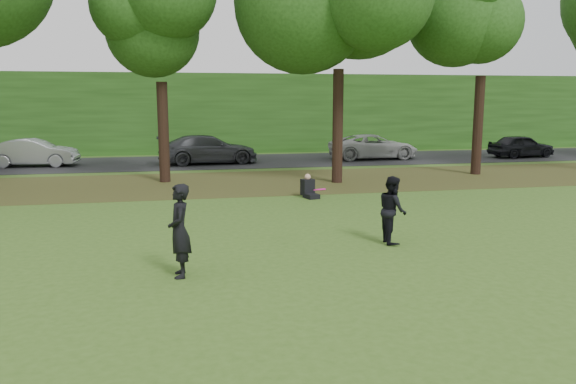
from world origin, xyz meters
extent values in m
plane|color=#35541A|center=(0.00, 0.00, 0.00)|extent=(120.00, 120.00, 0.00)
cube|color=#453418|center=(0.00, 13.00, 0.01)|extent=(60.00, 7.00, 0.01)
cube|color=black|center=(0.00, 21.00, 0.01)|extent=(70.00, 7.00, 0.02)
cube|color=#1E4313|center=(0.00, 27.00, 2.50)|extent=(70.00, 3.00, 5.00)
imported|color=black|center=(-2.57, 0.93, 0.92)|extent=(0.46, 0.68, 1.84)
imported|color=black|center=(2.48, 2.56, 0.82)|extent=(0.68, 0.84, 1.63)
imported|color=#989A9F|center=(-9.59, 20.66, 0.72)|extent=(4.38, 1.81, 1.41)
imported|color=#3E4045|center=(-0.80, 20.11, 0.78)|extent=(5.41, 2.68, 1.51)
imported|color=#B8B8B8|center=(8.64, 20.60, 0.72)|extent=(5.05, 2.36, 1.40)
imported|color=black|center=(17.48, 19.71, 0.68)|extent=(4.04, 1.98, 1.33)
cylinder|color=#F5149F|center=(0.53, 2.04, 1.45)|extent=(0.30, 0.30, 0.10)
cube|color=black|center=(2.05, 8.88, 0.08)|extent=(0.53, 0.64, 0.16)
cube|color=black|center=(1.98, 9.15, 0.36)|extent=(0.49, 0.44, 0.56)
sphere|color=tan|center=(1.98, 9.15, 0.72)|extent=(0.22, 0.22, 0.22)
cylinder|color=black|center=(-3.00, 13.90, 2.06)|extent=(0.44, 0.44, 4.12)
sphere|color=#1E4313|center=(-3.00, 13.90, 6.86)|extent=(5.80, 5.80, 5.80)
cylinder|color=black|center=(4.00, 12.30, 2.31)|extent=(0.44, 0.44, 4.62)
cylinder|color=black|center=(11.00, 13.50, 2.23)|extent=(0.44, 0.44, 4.45)
sphere|color=#1E4313|center=(11.00, 13.50, 7.42)|extent=(6.20, 6.20, 6.20)
camera|label=1|loc=(-2.65, -9.87, 3.46)|focal=35.00mm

